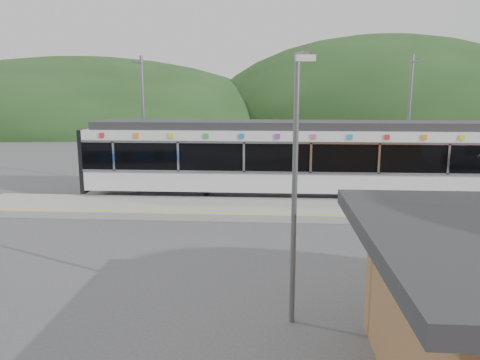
{
  "coord_description": "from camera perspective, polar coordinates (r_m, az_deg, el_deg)",
  "views": [
    {
      "loc": [
        -0.13,
        -16.35,
        5.2
      ],
      "look_at": [
        -1.28,
        1.0,
        1.86
      ],
      "focal_mm": 35.0,
      "sensor_mm": 36.0,
      "label": 1
    }
  ],
  "objects": [
    {
      "name": "ground",
      "position": [
        17.15,
        4.06,
        -6.79
      ],
      "size": [
        120.0,
        120.0,
        0.0
      ],
      "primitive_type": "plane",
      "color": "#4C4C4F",
      "rests_on": "ground"
    },
    {
      "name": "hills",
      "position": [
        23.13,
        19.56,
        -2.74
      ],
      "size": [
        146.0,
        149.0,
        26.0
      ],
      "color": "#1E3D19",
      "rests_on": "ground"
    },
    {
      "name": "platform",
      "position": [
        20.28,
        4.04,
        -3.55
      ],
      "size": [
        26.0,
        3.2,
        0.3
      ],
      "primitive_type": "cube",
      "color": "#9E9E99",
      "rests_on": "ground"
    },
    {
      "name": "yellow_line",
      "position": [
        18.99,
        4.06,
        -4.08
      ],
      "size": [
        26.0,
        0.1,
        0.01
      ],
      "primitive_type": "cube",
      "color": "yellow",
      "rests_on": "platform"
    },
    {
      "name": "train",
      "position": [
        22.6,
        7.09,
        2.83
      ],
      "size": [
        20.44,
        3.01,
        3.74
      ],
      "color": "black",
      "rests_on": "ground"
    },
    {
      "name": "catenary_mast_west",
      "position": [
        25.88,
        -11.71,
        7.23
      ],
      "size": [
        0.18,
        1.8,
        7.0
      ],
      "color": "slate",
      "rests_on": "ground"
    },
    {
      "name": "catenary_mast_east",
      "position": [
        25.95,
        19.87,
        6.83
      ],
      "size": [
        0.18,
        1.8,
        7.0
      ],
      "color": "slate",
      "rests_on": "ground"
    },
    {
      "name": "lamp_post",
      "position": [
        9.97,
        6.76,
        1.37
      ],
      "size": [
        0.37,
        1.07,
        5.97
      ],
      "rotation": [
        0.0,
        0.0,
        0.12
      ],
      "color": "slate",
      "rests_on": "ground"
    }
  ]
}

